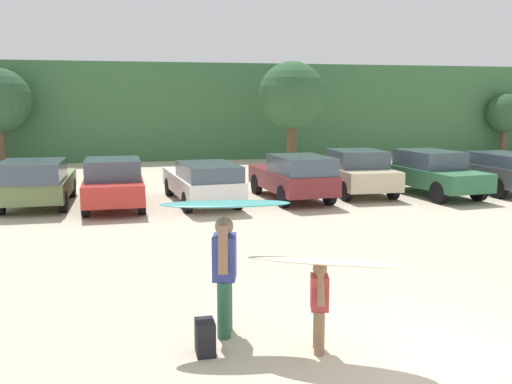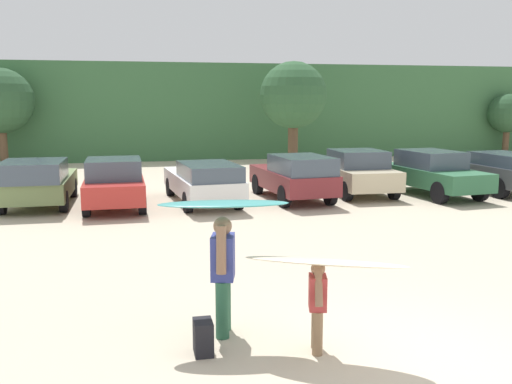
% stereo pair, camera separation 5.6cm
% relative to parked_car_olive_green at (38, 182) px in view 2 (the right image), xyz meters
% --- Properties ---
extents(ground_plane, '(120.00, 120.00, 0.00)m').
position_rel_parked_car_olive_green_xyz_m(ground_plane, '(6.43, -12.06, -0.79)').
color(ground_plane, beige).
extents(hillside_ridge, '(108.00, 12.00, 5.29)m').
position_rel_parked_car_olive_green_xyz_m(hillside_ridge, '(6.43, 18.76, 1.86)').
color(hillside_ridge, '#38663D').
rests_on(hillside_ridge, ground_plane).
extents(tree_left, '(3.17, 3.17, 4.84)m').
position_rel_parked_car_olive_green_xyz_m(tree_left, '(-3.35, 11.48, 2.45)').
color(tree_left, brown).
rests_on(tree_left, ground_plane).
extents(tree_center_right, '(3.31, 3.31, 5.18)m').
position_rel_parked_car_olive_green_xyz_m(tree_center_right, '(10.73, 9.17, 2.70)').
color(tree_center_right, brown).
rests_on(tree_center_right, ground_plane).
extents(tree_center_left, '(2.31, 2.31, 3.67)m').
position_rel_parked_car_olive_green_xyz_m(tree_center_left, '(24.85, 12.05, 1.69)').
color(tree_center_left, brown).
rests_on(tree_center_left, ground_plane).
extents(parked_car_olive_green, '(1.95, 4.25, 1.50)m').
position_rel_parked_car_olive_green_xyz_m(parked_car_olive_green, '(0.00, 0.00, 0.00)').
color(parked_car_olive_green, '#6B7F4C').
rests_on(parked_car_olive_green, ground_plane).
extents(parked_car_red, '(1.86, 4.36, 1.52)m').
position_rel_parked_car_olive_green_xyz_m(parked_car_red, '(2.32, -0.55, -0.01)').
color(parked_car_red, '#B72D28').
rests_on(parked_car_red, ground_plane).
extents(parked_car_white, '(2.18, 4.93, 1.37)m').
position_rel_parked_car_olive_green_xyz_m(parked_car_white, '(5.07, -0.53, -0.05)').
color(parked_car_white, white).
rests_on(parked_car_white, ground_plane).
extents(parked_car_maroon, '(2.08, 4.28, 1.53)m').
position_rel_parked_car_olive_green_xyz_m(parked_car_maroon, '(8.06, -0.55, 0.03)').
color(parked_car_maroon, maroon).
rests_on(parked_car_maroon, ground_plane).
extents(parked_car_champagne, '(1.90, 3.96, 1.56)m').
position_rel_parked_car_olive_green_xyz_m(parked_car_champagne, '(10.54, 0.22, 0.01)').
color(parked_car_champagne, beige).
rests_on(parked_car_champagne, ground_plane).
extents(parked_car_forest_green, '(2.24, 4.45, 1.55)m').
position_rel_parked_car_olive_green_xyz_m(parked_car_forest_green, '(13.00, -0.57, 0.02)').
color(parked_car_forest_green, '#2D6642').
rests_on(parked_car_forest_green, ground_plane).
extents(parked_car_dark_gray, '(2.01, 4.22, 1.45)m').
position_rel_parked_car_olive_green_xyz_m(parked_car_dark_gray, '(15.58, -0.42, 0.01)').
color(parked_car_dark_gray, '#4C4F54').
rests_on(parked_car_dark_gray, ground_plane).
extents(person_adult, '(0.40, 0.71, 1.68)m').
position_rel_parked_car_olive_green_xyz_m(person_adult, '(4.12, -10.78, 0.16)').
color(person_adult, '#26593F').
rests_on(person_adult, ground_plane).
extents(person_child, '(0.29, 0.63, 1.21)m').
position_rel_parked_car_olive_green_xyz_m(person_child, '(5.22, -11.60, -0.10)').
color(person_child, '#8C6B4C').
rests_on(person_child, ground_plane).
extents(surfboard_teal, '(1.82, 0.71, 0.07)m').
position_rel_parked_car_olive_green_xyz_m(surfboard_teal, '(4.12, -10.87, 1.09)').
color(surfboard_teal, teal).
extents(surfboard_cream, '(2.14, 1.41, 0.17)m').
position_rel_parked_car_olive_green_xyz_m(surfboard_cream, '(5.29, -11.71, 0.45)').
color(surfboard_cream, beige).
extents(backpack_dropped, '(0.24, 0.34, 0.45)m').
position_rel_parked_car_olive_green_xyz_m(backpack_dropped, '(3.76, -11.37, -0.56)').
color(backpack_dropped, black).
rests_on(backpack_dropped, ground_plane).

